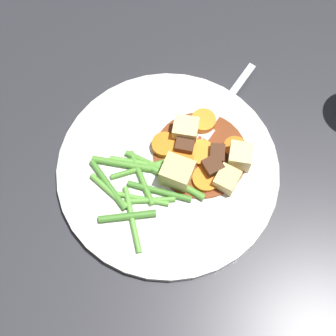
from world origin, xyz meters
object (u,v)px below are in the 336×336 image
at_px(carrot_slice_4, 206,179).
at_px(meat_chunk_1, 185,145).
at_px(potato_chunk_1, 177,173).
at_px(meat_chunk_2, 212,167).
at_px(potato_chunk_0, 186,130).
at_px(carrot_slice_3, 235,148).
at_px(dinner_plate, 168,170).
at_px(carrot_slice_5, 203,122).
at_px(carrot_slice_2, 199,150).
at_px(meat_chunk_0, 217,155).
at_px(potato_chunk_3, 227,179).
at_px(carrot_slice_0, 183,162).
at_px(carrot_slice_1, 165,145).
at_px(potato_chunk_2, 240,156).
at_px(fork, 217,115).

relative_size(carrot_slice_4, meat_chunk_1, 1.41).
bearing_deg(potato_chunk_1, meat_chunk_2, -11.54).
bearing_deg(carrot_slice_4, potato_chunk_0, 87.94).
bearing_deg(carrot_slice_3, meat_chunk_2, -159.87).
bearing_deg(potato_chunk_1, carrot_slice_4, -28.92).
relative_size(dinner_plate, carrot_slice_5, 8.81).
bearing_deg(carrot_slice_2, potato_chunk_1, -152.24).
bearing_deg(potato_chunk_0, potato_chunk_1, -124.38).
relative_size(carrot_slice_2, meat_chunk_0, 1.46).
xyz_separation_m(potato_chunk_3, meat_chunk_1, (-0.03, 0.06, 0.00)).
bearing_deg(potato_chunk_3, potato_chunk_0, 103.27).
xyz_separation_m(carrot_slice_5, potato_chunk_3, (-0.01, -0.09, 0.00)).
xyz_separation_m(potato_chunk_0, meat_chunk_1, (-0.01, -0.02, -0.00)).
distance_m(carrot_slice_0, meat_chunk_2, 0.04).
relative_size(carrot_slice_1, potato_chunk_2, 1.15).
distance_m(carrot_slice_5, meat_chunk_0, 0.05).
distance_m(carrot_slice_4, potato_chunk_1, 0.04).
relative_size(carrot_slice_0, fork, 0.18).
xyz_separation_m(dinner_plate, potato_chunk_3, (0.06, -0.05, 0.02)).
height_order(carrot_slice_2, carrot_slice_4, same).
bearing_deg(potato_chunk_1, potato_chunk_3, -30.11).
xyz_separation_m(carrot_slice_1, carrot_slice_5, (0.06, 0.01, 0.00)).
distance_m(dinner_plate, fork, 0.10).
xyz_separation_m(potato_chunk_0, potato_chunk_2, (0.05, -0.06, -0.00)).
relative_size(potato_chunk_0, meat_chunk_0, 1.32).
distance_m(potato_chunk_2, meat_chunk_1, 0.07).
bearing_deg(carrot_slice_2, carrot_slice_3, -20.78).
bearing_deg(potato_chunk_3, fork, 70.98).
height_order(potato_chunk_0, potato_chunk_2, same).
relative_size(carrot_slice_3, meat_chunk_1, 1.20).
relative_size(potato_chunk_2, fork, 0.18).
bearing_deg(carrot_slice_2, carrot_slice_0, -164.17).
bearing_deg(potato_chunk_0, carrot_slice_1, -170.90).
xyz_separation_m(carrot_slice_3, potato_chunk_2, (-0.00, -0.02, 0.01)).
xyz_separation_m(carrot_slice_4, meat_chunk_0, (0.03, 0.02, 0.01)).
xyz_separation_m(carrot_slice_3, carrot_slice_5, (-0.02, 0.05, 0.00)).
bearing_deg(potato_chunk_0, meat_chunk_2, -80.62).
relative_size(carrot_slice_1, meat_chunk_1, 1.34).
distance_m(dinner_plate, meat_chunk_1, 0.04).
relative_size(carrot_slice_3, potato_chunk_1, 0.81).
bearing_deg(fork, carrot_slice_5, -168.78).
bearing_deg(meat_chunk_2, meat_chunk_0, 45.06).
height_order(carrot_slice_0, carrot_slice_3, carrot_slice_0).
distance_m(carrot_slice_4, meat_chunk_1, 0.05).
height_order(meat_chunk_0, meat_chunk_2, meat_chunk_2).
height_order(potato_chunk_1, meat_chunk_2, potato_chunk_1).
xyz_separation_m(dinner_plate, potato_chunk_1, (0.01, -0.02, 0.02)).
height_order(carrot_slice_0, potato_chunk_1, potato_chunk_1).
distance_m(carrot_slice_4, potato_chunk_3, 0.03).
relative_size(potato_chunk_3, fork, 0.19).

